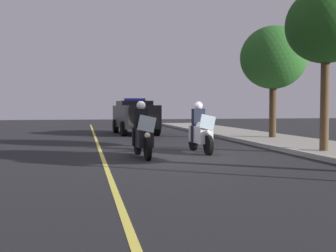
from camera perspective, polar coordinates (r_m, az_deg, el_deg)
The scene contains 8 objects.
ground_plane at distance 12.62m, azimuth 0.83°, elevation -4.27°, with size 80.00×80.00×0.00m, color black.
curb_strip at distance 14.02m, azimuth 16.96°, elevation -3.38°, with size 48.00×0.24×0.15m, color #9E9B93.
lane_stripe_center at distance 12.33m, azimuth -9.26°, elevation -4.45°, with size 48.00×0.12×0.01m, color #E0D14C.
police_motorcycle_lead_left at distance 12.25m, azimuth -3.67°, elevation -1.19°, with size 2.14×0.61×1.72m.
police_motorcycle_lead_right at distance 13.52m, azimuth 4.60°, elevation -0.84°, with size 2.14×0.61×1.72m.
police_suv at distance 23.01m, azimuth -4.72°, elevation 1.49°, with size 5.01×2.31×2.05m.
tree_mid_block at distance 14.41m, azimuth 21.51°, elevation 13.06°, with size 2.60×2.60×5.35m.
tree_far_back at distance 20.03m, azimuth 14.73°, elevation 9.31°, with size 3.15×3.15×5.30m.
Camera 1 is at (12.22, -2.73, 1.51)m, focal length 42.95 mm.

